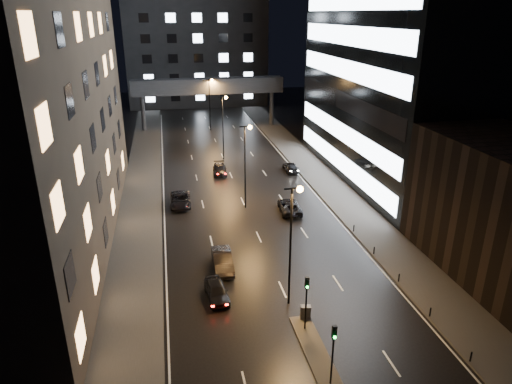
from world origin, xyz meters
TOP-DOWN VIEW (x-y plane):
  - ground at (0.00, 40.00)m, footprint 160.00×160.00m
  - sidewalk_left at (-12.50, 35.00)m, footprint 5.00×110.00m
  - sidewalk_right at (12.50, 35.00)m, footprint 5.00×110.00m
  - building_left at (-22.50, 24.00)m, footprint 15.00×48.00m
  - building_right_low at (20.00, 9.00)m, footprint 10.00×18.00m
  - building_right_glass at (25.00, 36.00)m, footprint 20.00×36.00m
  - building_far at (0.00, 98.00)m, footprint 34.00×14.00m
  - skybridge at (0.00, 70.00)m, footprint 30.00×3.00m
  - median_island at (0.30, 2.00)m, footprint 1.60×8.00m
  - traffic_signal_near at (0.30, 4.49)m, footprint 0.28×0.34m
  - traffic_signal_far at (0.30, -1.01)m, footprint 0.28×0.34m
  - bollard_row at (10.20, 6.50)m, footprint 0.12×25.12m
  - streetlight_near at (0.16, 8.00)m, footprint 1.45×0.50m
  - streetlight_mid_a at (0.16, 28.00)m, footprint 1.45×0.50m
  - streetlight_mid_b at (0.16, 48.00)m, footprint 1.45×0.50m
  - streetlight_far at (0.16, 68.00)m, footprint 1.45×0.50m
  - car_away_a at (-5.64, 9.85)m, footprint 1.98×4.22m
  - car_away_b at (-4.55, 14.45)m, footprint 1.76×4.89m
  - car_away_c at (-7.68, 30.16)m, footprint 2.56×5.33m
  - car_away_d at (-1.50, 40.93)m, footprint 2.27×4.85m
  - car_toward_a at (4.91, 25.72)m, footprint 2.72×5.25m
  - car_toward_b at (9.00, 40.15)m, footprint 2.13×4.55m
  - utility_cabinet at (0.70, 5.70)m, footprint 0.86×0.63m

SIDE VIEW (x-z plane):
  - ground at x=0.00m, z-range 0.00..0.00m
  - sidewalk_left at x=-12.50m, z-range 0.00..0.15m
  - sidewalk_right at x=12.50m, z-range 0.00..0.15m
  - median_island at x=0.30m, z-range 0.00..0.15m
  - bollard_row at x=10.20m, z-range 0.00..0.90m
  - car_toward_b at x=9.00m, z-range 0.00..1.29m
  - utility_cabinet at x=0.70m, z-range 0.15..1.22m
  - car_away_d at x=-1.50m, z-range 0.00..1.37m
  - car_away_a at x=-5.64m, z-range 0.00..1.40m
  - car_toward_a at x=4.91m, z-range 0.00..1.41m
  - car_away_c at x=-7.68m, z-range 0.00..1.46m
  - car_away_b at x=-4.55m, z-range 0.00..1.61m
  - traffic_signal_near at x=0.30m, z-range 0.89..5.29m
  - traffic_signal_far at x=0.30m, z-range 0.89..5.29m
  - building_right_low at x=20.00m, z-range 0.00..12.00m
  - streetlight_near at x=0.16m, z-range 1.42..11.57m
  - streetlight_mid_a at x=0.16m, z-range 1.42..11.57m
  - streetlight_mid_b at x=0.16m, z-range 1.42..11.57m
  - streetlight_far at x=0.16m, z-range 1.42..11.57m
  - skybridge at x=0.00m, z-range 3.34..13.34m
  - building_far at x=0.00m, z-range 0.00..25.00m
  - building_left at x=-22.50m, z-range 0.00..40.00m
  - building_right_glass at x=25.00m, z-range 0.00..45.00m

